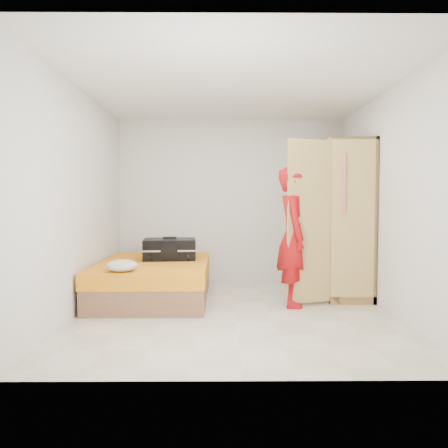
{
  "coord_description": "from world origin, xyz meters",
  "views": [
    {
      "loc": [
        -0.16,
        -5.08,
        1.3
      ],
      "look_at": [
        -0.12,
        0.62,
        1.0
      ],
      "focal_mm": 35.0,
      "sensor_mm": 36.0,
      "label": 1
    }
  ],
  "objects_px": {
    "bed": "(154,280)",
    "suitcase": "(170,249)",
    "round_cushion": "(122,266)",
    "person": "(294,237)",
    "wardrobe": "(339,223)"
  },
  "relations": [
    {
      "from": "bed",
      "to": "suitcase",
      "type": "xyz_separation_m",
      "value": [
        0.18,
        0.2,
        0.39
      ]
    },
    {
      "from": "bed",
      "to": "suitcase",
      "type": "bearing_deg",
      "value": 47.61
    },
    {
      "from": "suitcase",
      "to": "round_cushion",
      "type": "height_order",
      "value": "suitcase"
    },
    {
      "from": "bed",
      "to": "suitcase",
      "type": "relative_size",
      "value": 2.64
    },
    {
      "from": "person",
      "to": "round_cushion",
      "type": "relative_size",
      "value": 4.84
    },
    {
      "from": "bed",
      "to": "person",
      "type": "xyz_separation_m",
      "value": [
        1.79,
        -0.39,
        0.61
      ]
    },
    {
      "from": "person",
      "to": "suitcase",
      "type": "bearing_deg",
      "value": 74.0
    },
    {
      "from": "wardrobe",
      "to": "person",
      "type": "distance_m",
      "value": 0.9
    },
    {
      "from": "wardrobe",
      "to": "round_cushion",
      "type": "height_order",
      "value": "wardrobe"
    },
    {
      "from": "suitcase",
      "to": "round_cushion",
      "type": "distance_m",
      "value": 1.13
    },
    {
      "from": "person",
      "to": "round_cushion",
      "type": "xyz_separation_m",
      "value": [
        -2.03,
        -0.46,
        -0.29
      ]
    },
    {
      "from": "wardrobe",
      "to": "suitcase",
      "type": "height_order",
      "value": "wardrobe"
    },
    {
      "from": "wardrobe",
      "to": "suitcase",
      "type": "bearing_deg",
      "value": 178.76
    },
    {
      "from": "suitcase",
      "to": "round_cushion",
      "type": "bearing_deg",
      "value": -116.84
    },
    {
      "from": "wardrobe",
      "to": "round_cushion",
      "type": "xyz_separation_m",
      "value": [
        -2.74,
        -1.0,
        -0.43
      ]
    }
  ]
}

